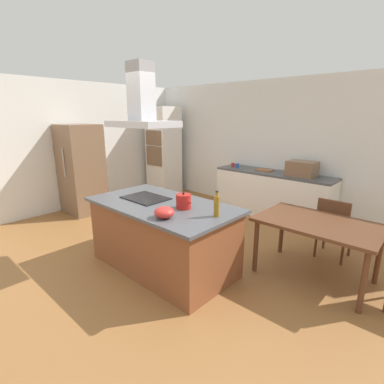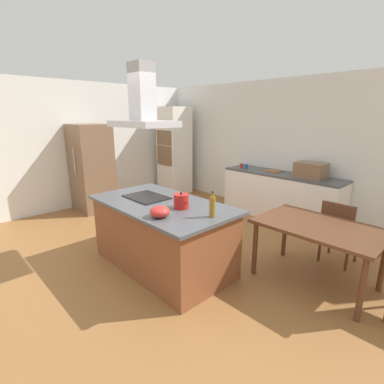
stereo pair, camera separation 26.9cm
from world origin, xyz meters
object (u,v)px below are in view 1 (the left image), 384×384
Objects in this scene: coffee_mug_blue at (237,166)px; chair_facing_back_wall at (334,225)px; tea_kettle at (184,201)px; cutting_board at (264,170)px; olive_oil_bottle at (217,206)px; range_hood at (142,107)px; wall_oven_stack at (164,151)px; refrigerator at (81,169)px; mixing_bowl at (164,212)px; coffee_mug_red at (233,165)px; countertop_microwave at (302,169)px; cooktop at (146,198)px; dining_table at (318,228)px.

coffee_mug_blue is 2.61m from chair_facing_back_wall.
cutting_board is (-0.50, 2.89, -0.08)m from tea_kettle.
range_hood is at bearing -175.82° from olive_oil_bottle.
coffee_mug_blue is 2.17m from wall_oven_stack.
refrigerator is (-0.08, -2.22, -0.19)m from wall_oven_stack.
mixing_bowl is 0.10× the size of wall_oven_stack.
coffee_mug_red is 0.04× the size of wall_oven_stack.
olive_oil_bottle is 0.16× the size of refrigerator.
range_hood is (-0.68, -0.04, 1.11)m from tea_kettle.
coffee_mug_blue is 3.08m from range_hood.
tea_kettle is 0.47m from olive_oil_bottle.
countertop_microwave is 0.80m from cutting_board.
range_hood is at bearing 0.00° from cooktop.
wall_oven_stack is 1.57× the size of dining_table.
range_hood is at bearing -81.77° from coffee_mug_blue.
mixing_bowl is at bearing -41.95° from wall_oven_stack.
coffee_mug_red reaches higher than cooktop.
refrigerator is at bearing 173.39° from tea_kettle.
countertop_microwave is 5.56× the size of coffee_mug_blue.
dining_table is 0.68m from chair_facing_back_wall.
tea_kettle is at bearing -125.84° from chair_facing_back_wall.
cooktop is at bearing -81.77° from coffee_mug_blue.
coffee_mug_red is 0.06× the size of dining_table.
coffee_mug_red is at bearing -171.44° from cutting_board.
coffee_mug_red is at bearing -176.99° from coffee_mug_blue.
olive_oil_bottle is at bearing -58.49° from coffee_mug_red.
wall_oven_stack is at bearing 168.97° from chair_facing_back_wall.
coffee_mug_blue is at bearing 119.66° from olive_oil_bottle.
chair_facing_back_wall is at bearing -23.22° from coffee_mug_red.
wall_oven_stack reaches higher than coffee_mug_red.
tea_kettle is 2.93m from cutting_board.
mixing_bowl is at bearing -133.18° from olive_oil_bottle.
mixing_bowl is 0.67× the size of cutting_board.
olive_oil_bottle is at bearing -5.16° from refrigerator.
range_hood reaches higher than mixing_bowl.
chair_facing_back_wall is at bearing 54.16° from tea_kettle.
range_hood is (2.65, -0.43, 1.19)m from refrigerator.
refrigerator is at bearing -171.59° from dining_table.
mixing_bowl is 0.26× the size of chair_facing_back_wall.
coffee_mug_blue is at bearing 110.18° from mixing_bowl.
wall_oven_stack reaches higher than coffee_mug_blue.
mixing_bowl is 3.38m from coffee_mug_blue.
cooktop reaches higher than chair_facing_back_wall.
countertop_microwave is at bearing 84.18° from tea_kettle.
coffee_mug_blue is (-1.09, 2.79, -0.04)m from tea_kettle.
coffee_mug_red is at bearing -177.84° from countertop_microwave.
tea_kettle is 2.99m from coffee_mug_blue.
coffee_mug_red is 0.72m from cutting_board.
refrigerator is (-3.80, 0.34, -0.12)m from olive_oil_bottle.
coffee_mug_red is at bearing 100.54° from range_hood.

